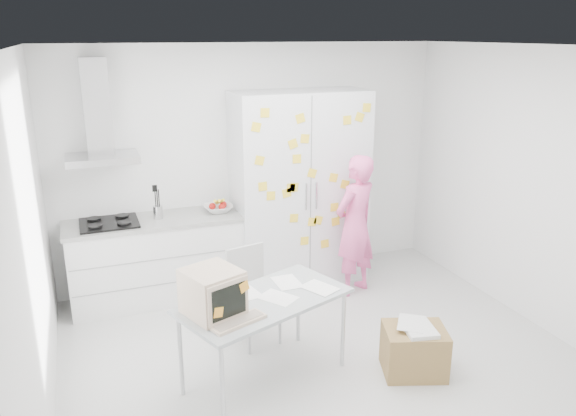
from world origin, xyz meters
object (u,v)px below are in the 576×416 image
object	(u,v)px
cardboard_box	(414,350)
chair	(251,289)
desk	(233,298)
person	(355,225)

from	to	relation	value
cardboard_box	chair	bearing A→B (deg)	137.16
desk	chair	distance (m)	0.90
person	desk	xyz separation A→B (m)	(-1.74, -1.32, 0.05)
chair	cardboard_box	size ratio (longest dim) A/B	1.45
person	cardboard_box	bearing A→B (deg)	57.52
person	chair	bearing A→B (deg)	-1.52
desk	cardboard_box	size ratio (longest dim) A/B	2.48
desk	chair	bearing A→B (deg)	42.96
chair	cardboard_box	world-z (taller)	chair
person	cardboard_box	size ratio (longest dim) A/B	2.53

